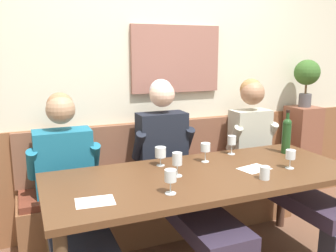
# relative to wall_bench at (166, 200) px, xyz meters

# --- Properties ---
(room_wall_back) EXTENTS (6.80, 0.12, 2.80)m
(room_wall_back) POSITION_rel_wall_bench_xyz_m (0.00, 0.26, 1.12)
(room_wall_back) COLOR beige
(room_wall_back) RESTS_ON ground
(wood_wainscot_panel) EXTENTS (6.80, 0.03, 0.94)m
(wood_wainscot_panel) POSITION_rel_wall_bench_xyz_m (0.00, 0.21, 0.19)
(wood_wainscot_panel) COLOR brown
(wood_wainscot_panel) RESTS_ON ground
(wall_bench) EXTENTS (2.41, 0.42, 0.94)m
(wall_bench) POSITION_rel_wall_bench_xyz_m (0.00, 0.00, 0.00)
(wall_bench) COLOR brown
(wall_bench) RESTS_ON ground
(dining_table) EXTENTS (2.11, 0.86, 0.75)m
(dining_table) POSITION_rel_wall_bench_xyz_m (0.00, -0.69, 0.39)
(dining_table) COLOR #50311C
(dining_table) RESTS_ON ground
(person_center_left_seat) EXTENTS (0.53, 1.29, 1.26)m
(person_center_left_seat) POSITION_rel_wall_bench_xyz_m (-0.84, -0.37, 0.33)
(person_center_left_seat) COLOR #27252E
(person_center_left_seat) RESTS_ON ground
(person_right_seat) EXTENTS (0.51, 1.28, 1.33)m
(person_right_seat) POSITION_rel_wall_bench_xyz_m (-0.04, -0.36, 0.36)
(person_right_seat) COLOR #263030
(person_right_seat) RESTS_ON ground
(person_left_seat) EXTENTS (0.46, 1.29, 1.31)m
(person_left_seat) POSITION_rel_wall_bench_xyz_m (0.83, -0.36, 0.37)
(person_left_seat) COLOR #272630
(person_left_seat) RESTS_ON ground
(wine_bottle_clear_water) EXTENTS (0.07, 0.07, 0.35)m
(wine_bottle_clear_water) POSITION_rel_wall_bench_xyz_m (0.83, -0.50, 0.62)
(wine_bottle_clear_water) COLOR #20441D
(wine_bottle_clear_water) RESTS_ON dining_table
(wine_glass_left_end) EXTENTS (0.07, 0.07, 0.15)m
(wine_glass_left_end) POSITION_rel_wall_bench_xyz_m (0.41, -0.37, 0.57)
(wine_glass_left_end) COLOR silver
(wine_glass_left_end) RESTS_ON dining_table
(wine_glass_mid_right) EXTENTS (0.07, 0.07, 0.16)m
(wine_glass_mid_right) POSITION_rel_wall_bench_xyz_m (-0.19, -0.67, 0.58)
(wine_glass_mid_right) COLOR silver
(wine_glass_mid_right) RESTS_ON dining_table
(wine_glass_right_end) EXTENTS (0.07, 0.07, 0.14)m
(wine_glass_right_end) POSITION_rel_wall_bench_xyz_m (0.13, -0.47, 0.57)
(wine_glass_right_end) COLOR silver
(wine_glass_right_end) RESTS_ON dining_table
(wine_glass_by_bottle) EXTENTS (0.07, 0.07, 0.15)m
(wine_glass_by_bottle) POSITION_rel_wall_bench_xyz_m (-0.35, -0.93, 0.57)
(wine_glass_by_bottle) COLOR silver
(wine_glass_by_bottle) RESTS_ON dining_table
(wine_glass_center_rear) EXTENTS (0.07, 0.07, 0.13)m
(wine_glass_center_rear) POSITION_rel_wall_bench_xyz_m (0.60, -0.83, 0.56)
(wine_glass_center_rear) COLOR silver
(wine_glass_center_rear) RESTS_ON dining_table
(wine_glass_center_front) EXTENTS (0.08, 0.08, 0.14)m
(wine_glass_center_front) POSITION_rel_wall_bench_xyz_m (-0.21, -0.42, 0.56)
(wine_glass_center_front) COLOR silver
(wine_glass_center_front) RESTS_ON dining_table
(water_tumbler_center) EXTENTS (0.07, 0.07, 0.08)m
(water_tumbler_center) POSITION_rel_wall_bench_xyz_m (0.30, -0.94, 0.51)
(water_tumbler_center) COLOR silver
(water_tumbler_center) RESTS_ON dining_table
(tasting_sheet_left_guest) EXTENTS (0.24, 0.19, 0.00)m
(tasting_sheet_left_guest) POSITION_rel_wall_bench_xyz_m (0.37, -0.74, 0.47)
(tasting_sheet_left_guest) COLOR white
(tasting_sheet_left_guest) RESTS_ON dining_table
(tasting_sheet_right_guest) EXTENTS (0.22, 0.17, 0.00)m
(tasting_sheet_right_guest) POSITION_rel_wall_bench_xyz_m (-0.77, -0.88, 0.47)
(tasting_sheet_right_guest) COLOR white
(tasting_sheet_right_guest) RESTS_ON dining_table
(corner_pedestal) EXTENTS (0.28, 0.28, 1.01)m
(corner_pedestal) POSITION_rel_wall_bench_xyz_m (1.50, 0.03, 0.22)
(corner_pedestal) COLOR brown
(corner_pedestal) RESTS_ON ground
(potted_plant) EXTENTS (0.25, 0.25, 0.46)m
(potted_plant) POSITION_rel_wall_bench_xyz_m (1.50, 0.03, 1.03)
(potted_plant) COLOR #4F4B4E
(potted_plant) RESTS_ON corner_pedestal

